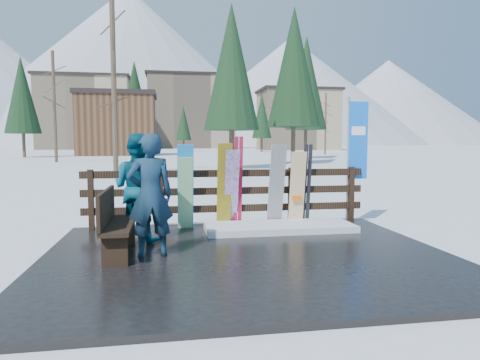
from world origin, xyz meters
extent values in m
plane|color=white|center=(0.00, 0.00, 0.00)|extent=(700.00, 700.00, 0.00)
cube|color=black|center=(0.00, 0.00, 0.04)|extent=(6.00, 5.00, 0.08)
cube|color=black|center=(-2.60, 2.20, 0.66)|extent=(0.10, 0.10, 1.15)
cube|color=black|center=(-1.30, 2.20, 0.66)|extent=(0.10, 0.10, 1.15)
cube|color=black|center=(0.00, 2.20, 0.66)|extent=(0.10, 0.10, 1.15)
cube|color=black|center=(1.30, 2.20, 0.66)|extent=(0.10, 0.10, 1.15)
cube|color=black|center=(2.60, 2.20, 0.66)|extent=(0.10, 0.10, 1.15)
cube|color=black|center=(0.00, 2.20, 0.43)|extent=(5.60, 0.05, 0.14)
cube|color=black|center=(0.00, 2.20, 0.78)|extent=(5.60, 0.05, 0.14)
cube|color=black|center=(0.00, 2.20, 1.13)|extent=(5.60, 0.05, 0.14)
cube|color=white|center=(0.91, 1.60, 0.14)|extent=(2.79, 1.00, 0.12)
cube|color=black|center=(-1.87, 0.24, 0.53)|extent=(0.40, 1.50, 0.06)
cube|color=black|center=(-1.87, -0.36, 0.30)|extent=(0.34, 0.06, 0.45)
cube|color=black|center=(-1.87, 0.84, 0.30)|extent=(0.34, 0.06, 0.45)
cube|color=black|center=(-2.05, 0.24, 0.80)|extent=(0.05, 1.50, 0.50)
cube|color=#1893DD|center=(-0.84, 1.98, 0.89)|extent=(0.30, 0.37, 1.62)
cube|color=white|center=(-0.84, 1.98, 0.77)|extent=(0.28, 0.36, 1.39)
cube|color=yellow|center=(-0.10, 1.98, 0.90)|extent=(0.27, 0.33, 1.65)
cube|color=white|center=(0.04, 1.98, 0.84)|extent=(0.27, 0.49, 1.52)
cube|color=black|center=(0.94, 1.98, 0.89)|extent=(0.30, 0.42, 1.61)
cube|color=silver|center=(1.36, 1.98, 0.82)|extent=(0.30, 0.25, 1.48)
cube|color=#A61436|center=(0.14, 2.05, 0.97)|extent=(0.08, 0.24, 1.77)
cube|color=#A61436|center=(0.23, 2.05, 0.97)|extent=(0.07, 0.24, 1.77)
cube|color=black|center=(1.53, 2.05, 0.89)|extent=(0.08, 0.21, 1.62)
cube|color=black|center=(1.62, 2.05, 0.89)|extent=(0.08, 0.21, 1.62)
cylinder|color=silver|center=(2.53, 2.25, 1.38)|extent=(0.04, 0.04, 2.60)
cube|color=blue|center=(2.75, 2.25, 1.78)|extent=(0.42, 0.02, 1.60)
imported|color=navy|center=(-1.41, 0.12, 0.98)|extent=(0.71, 0.52, 1.79)
imported|color=#07475D|center=(-1.66, 1.14, 0.98)|extent=(1.10, 1.01, 1.81)
cube|color=tan|center=(-22.00, 110.00, 9.00)|extent=(22.00, 14.00, 18.00)
cube|color=black|center=(-22.00, 110.00, 18.30)|extent=(23.10, 14.70, 0.60)
cube|color=gray|center=(6.00, 130.00, 11.00)|extent=(26.00, 16.00, 22.00)
cube|color=black|center=(6.00, 130.00, 22.30)|extent=(27.30, 16.80, 0.60)
cube|color=tan|center=(30.00, 95.00, 7.00)|extent=(18.00, 12.00, 14.00)
cube|color=black|center=(30.00, 95.00, 14.30)|extent=(18.90, 12.60, 0.60)
cube|color=brown|center=(-8.00, 55.00, 4.00)|extent=(10.00, 8.00, 8.00)
cube|color=black|center=(-8.00, 55.00, 8.30)|extent=(10.50, 8.40, 0.60)
cylinder|color=#382B1E|center=(-4.00, 18.00, 4.93)|extent=(0.28, 0.28, 9.85)
cone|color=black|center=(3.00, 22.00, 5.13)|extent=(3.69, 3.69, 10.26)
cone|color=black|center=(9.00, 28.00, 6.05)|extent=(4.36, 4.36, 12.10)
cylinder|color=#382B1E|center=(-11.00, 34.00, 4.86)|extent=(0.28, 0.28, 9.73)
cone|color=black|center=(14.00, 40.00, 6.39)|extent=(4.60, 4.60, 12.78)
cone|color=black|center=(-18.00, 48.00, 5.63)|extent=(4.05, 4.05, 11.25)
cylinder|color=#382B1E|center=(22.00, 55.00, 4.53)|extent=(0.28, 0.28, 9.05)
cone|color=black|center=(-6.00, 60.00, 6.60)|extent=(4.76, 4.76, 13.21)
cone|color=black|center=(16.00, 72.00, 5.13)|extent=(3.69, 3.69, 10.26)
cone|color=black|center=(2.00, 85.00, 4.55)|extent=(3.28, 3.28, 9.10)
cone|color=white|center=(-30.00, 340.00, 60.00)|extent=(260.00, 260.00, 120.00)
cone|color=white|center=(90.00, 310.00, 40.00)|extent=(200.00, 200.00, 80.00)
cone|color=white|center=(180.00, 330.00, 35.00)|extent=(180.00, 180.00, 70.00)
camera|label=1|loc=(-1.15, -6.14, 1.73)|focal=32.00mm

